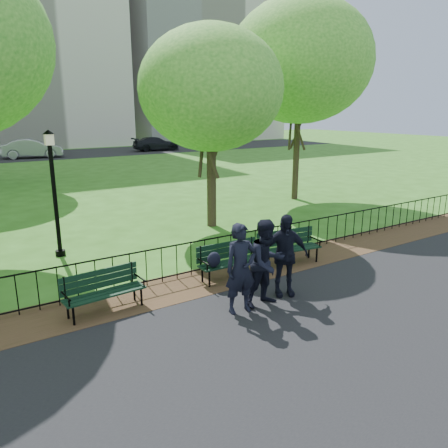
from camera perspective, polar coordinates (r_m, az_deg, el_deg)
ground at (r=9.66m, az=2.64°, el=-10.19°), size 120.00×120.00×0.00m
asphalt_path at (r=7.53m, az=18.83°, el=-18.85°), size 60.00×9.20×0.01m
dirt_strip at (r=10.80m, az=-2.05°, el=-7.31°), size 60.00×1.60×0.01m
far_street at (r=42.58m, az=-26.34°, el=7.83°), size 70.00×9.00×0.01m
iron_fence at (r=11.03m, az=-3.42°, el=-4.14°), size 24.06×0.06×1.00m
apartment_east at (r=63.77m, az=-3.95°, el=21.94°), size 20.00×15.00×24.00m
park_bench_main at (r=10.62m, az=0.08°, el=-4.39°), size 1.73×0.57×0.97m
park_bench_left_a at (r=9.39m, az=-15.56°, el=-7.88°), size 1.70×0.64×0.95m
park_bench_right_a at (r=11.88m, az=8.34°, el=-2.51°), size 1.82×0.78×1.00m
lamppost at (r=12.94m, az=-21.31°, el=4.25°), size 0.32×0.32×3.54m
tree_near_e at (r=15.21m, az=-1.73°, el=17.19°), size 4.87×4.87×6.79m
tree_mid_e at (r=20.40m, az=9.92°, el=20.22°), size 6.27×6.27×8.74m
person_left at (r=8.88m, az=2.20°, el=-5.83°), size 0.74×0.54×1.88m
person_mid at (r=9.23m, az=5.61°, el=-5.07°), size 0.93×0.52×1.88m
person_right at (r=9.77m, az=7.87°, el=-4.05°), size 1.18×0.87×1.86m
sedan_silver at (r=40.91m, az=-23.76°, el=9.03°), size 5.13×2.66×1.61m
sedan_dark at (r=44.75m, az=-8.87°, el=10.31°), size 4.76×2.27×1.34m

